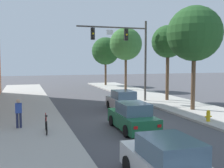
% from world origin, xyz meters
% --- Properties ---
extents(ground_plane, '(120.00, 120.00, 0.00)m').
position_xyz_m(ground_plane, '(0.00, 0.00, 0.00)').
color(ground_plane, '#4C4C51').
extents(sidewalk_left, '(5.00, 60.00, 0.15)m').
position_xyz_m(sidewalk_left, '(-6.50, 0.00, 0.07)').
color(sidewalk_left, '#B2AFA8').
rests_on(sidewalk_left, ground).
extents(sidewalk_right, '(5.00, 60.00, 0.15)m').
position_xyz_m(sidewalk_right, '(6.50, 0.00, 0.07)').
color(sidewalk_right, '#B2AFA8').
rests_on(sidewalk_right, ground).
extents(traffic_signal_mast, '(6.67, 0.38, 7.50)m').
position_xyz_m(traffic_signal_mast, '(2.72, 8.01, 5.35)').
color(traffic_signal_mast, '#514C47').
rests_on(traffic_signal_mast, sidewalk_right).
extents(car_lead_silver, '(1.92, 4.28, 1.60)m').
position_xyz_m(car_lead_silver, '(1.04, 4.49, 0.72)').
color(car_lead_silver, '#B7B7BC').
rests_on(car_lead_silver, ground).
extents(car_following_green, '(1.89, 4.27, 1.60)m').
position_xyz_m(car_following_green, '(-0.61, -1.52, 0.72)').
color(car_following_green, '#1E663D').
rests_on(car_following_green, ground).
extents(car_third_white, '(1.90, 4.27, 1.60)m').
position_xyz_m(car_third_white, '(-2.26, -8.42, 0.72)').
color(car_third_white, silver).
rests_on(car_third_white, ground).
extents(pedestrian_sidewalk_left_walker, '(0.36, 0.22, 1.64)m').
position_xyz_m(pedestrian_sidewalk_left_walker, '(-6.74, 0.42, 1.06)').
color(pedestrian_sidewalk_left_walker, '#232847').
rests_on(pedestrian_sidewalk_left_walker, sidewalk_left).
extents(bicycle_leaning, '(0.14, 1.77, 0.98)m').
position_xyz_m(bicycle_leaning, '(-5.36, -1.08, 0.54)').
color(bicycle_leaning, black).
rests_on(bicycle_leaning, sidewalk_left).
extents(fire_hydrant, '(0.48, 0.24, 0.72)m').
position_xyz_m(fire_hydrant, '(4.54, -1.47, 0.51)').
color(fire_hydrant, gold).
rests_on(fire_hydrant, sidewalk_right).
extents(street_tree_nearest, '(4.22, 4.22, 7.97)m').
position_xyz_m(street_tree_nearest, '(6.09, 2.46, 5.99)').
color(street_tree_nearest, brown).
rests_on(street_tree_nearest, sidewalk_right).
extents(street_tree_second, '(3.12, 3.12, 7.20)m').
position_xyz_m(street_tree_second, '(6.82, 7.77, 5.74)').
color(street_tree_second, brown).
rests_on(street_tree_second, sidewalk_right).
extents(street_tree_third, '(4.27, 4.27, 8.15)m').
position_xyz_m(street_tree_third, '(6.51, 18.27, 6.14)').
color(street_tree_third, brown).
rests_on(street_tree_third, sidewalk_right).
extents(street_tree_farthest, '(4.27, 4.27, 7.45)m').
position_xyz_m(street_tree_farthest, '(5.83, 25.34, 5.45)').
color(street_tree_farthest, brown).
rests_on(street_tree_farthest, sidewalk_right).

